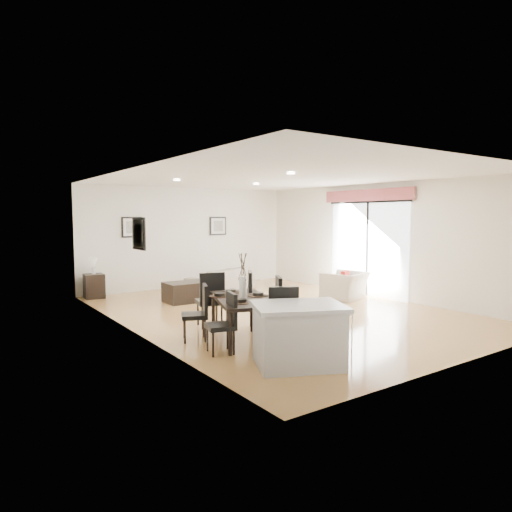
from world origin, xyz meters
TOP-DOWN VIEW (x-y plane):
  - ground at (0.00, 0.00)m, footprint 8.00×8.00m
  - wall_back at (0.00, 4.00)m, footprint 6.00×0.04m
  - wall_front at (0.00, -4.00)m, footprint 6.00×0.04m
  - wall_left at (-3.00, 0.00)m, footprint 0.04×8.00m
  - wall_right at (3.00, 0.00)m, footprint 0.04×8.00m
  - ceiling at (0.00, 0.00)m, footprint 6.00×8.00m
  - sofa at (0.37, 2.90)m, footprint 2.15×1.45m
  - armchair at (2.08, 0.17)m, footprint 1.19×1.11m
  - courtyard_plant_a at (5.46, -0.61)m, footprint 0.66×0.59m
  - courtyard_plant_b at (5.75, 1.30)m, footprint 0.40×0.40m
  - dining_table at (-1.77, -1.40)m, footprint 1.30×1.77m
  - dining_chair_wnear at (-2.34, -1.82)m, footprint 0.46×0.46m
  - dining_chair_wfar at (-2.34, -1.03)m, footprint 0.51×0.51m
  - dining_chair_enear at (-1.21, -1.75)m, footprint 0.61×0.61m
  - dining_chair_efar at (-1.20, -0.96)m, footprint 0.61×0.61m
  - dining_chair_head at (-1.73, -2.39)m, footprint 0.58×0.58m
  - dining_chair_foot at (-1.79, -0.42)m, footprint 0.53×0.53m
  - vase at (-1.77, -1.40)m, footprint 0.85×1.34m
  - coffee_table at (-0.98, 2.00)m, footprint 1.12×0.68m
  - side_table at (-2.66, 3.66)m, footprint 0.46×0.46m
  - table_lamp at (-2.66, 3.66)m, footprint 0.20×0.20m
  - cushion at (1.99, 0.08)m, footprint 0.33×0.22m
  - kitchen_island at (-1.85, -2.84)m, footprint 1.41×1.28m
  - bar_stool at (-1.06, -2.84)m, footprint 0.28×0.28m
  - framed_print_back_left at (-1.60, 3.97)m, footprint 0.52×0.04m
  - framed_print_back_right at (0.90, 3.97)m, footprint 0.52×0.04m
  - framed_print_left_wall at (-2.97, -0.20)m, footprint 0.04×0.52m
  - sliding_door at (2.96, 0.30)m, footprint 0.12×2.70m
  - courtyard at (6.16, 0.87)m, footprint 6.00×6.00m

SIDE VIEW (x-z plane):
  - ground at x=0.00m, z-range 0.00..0.00m
  - coffee_table at x=-0.98m, z-range 0.00..0.45m
  - side_table at x=-2.66m, z-range 0.00..0.57m
  - sofa at x=0.37m, z-range 0.00..0.59m
  - courtyard_plant_b at x=5.75m, z-range 0.00..0.62m
  - armchair at x=2.08m, z-range 0.00..0.63m
  - courtyard_plant_a at x=5.46m, z-range 0.00..0.69m
  - kitchen_island at x=-1.85m, z-range 0.00..0.81m
  - dining_chair_wnear at x=-2.34m, z-range 0.05..0.90m
  - dining_chair_wfar at x=-2.34m, z-range 0.05..0.92m
  - cushion at x=1.99m, z-range 0.36..0.68m
  - dining_chair_head at x=-1.73m, z-range 0.06..1.00m
  - bar_stool at x=-1.06m, z-range 0.22..0.84m
  - dining_chair_foot at x=-1.79m, z-range 0.06..1.03m
  - dining_chair_efar at x=-1.20m, z-range 0.06..1.05m
  - dining_chair_enear at x=-1.21m, z-range 0.06..1.05m
  - dining_table at x=-1.77m, z-range 0.26..0.93m
  - table_lamp at x=-2.66m, z-range 0.63..1.01m
  - courtyard at x=6.16m, z-range -0.08..1.92m
  - vase at x=-1.77m, z-range 0.58..1.29m
  - wall_back at x=0.00m, z-range 0.00..2.70m
  - wall_front at x=0.00m, z-range 0.00..2.70m
  - wall_left at x=-3.00m, z-range 0.00..2.70m
  - wall_right at x=3.00m, z-range 0.00..2.70m
  - framed_print_back_left at x=-1.60m, z-range 1.39..1.91m
  - framed_print_back_right at x=0.90m, z-range 1.39..1.91m
  - framed_print_left_wall at x=-2.97m, z-range 1.39..1.91m
  - sliding_door at x=2.96m, z-range 0.38..2.95m
  - ceiling at x=0.00m, z-range 2.69..2.71m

